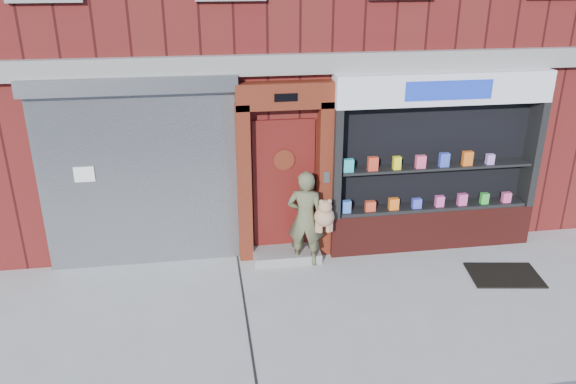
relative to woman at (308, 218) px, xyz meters
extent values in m
plane|color=#9E9E99|center=(0.44, -1.50, -0.81)|extent=(80.00, 80.00, 0.00)
cube|color=gray|center=(0.44, 0.42, 2.34)|extent=(12.00, 0.16, 0.30)
cube|color=gray|center=(-2.56, 0.44, 0.59)|extent=(3.00, 0.10, 2.80)
cube|color=slate|center=(-2.56, 0.38, 2.11)|extent=(3.10, 0.30, 0.24)
cube|color=white|center=(-3.36, 0.38, 0.79)|extent=(0.30, 0.01, 0.24)
cube|color=#541B0E|center=(-0.96, 0.36, 0.49)|extent=(0.22, 0.28, 2.60)
cube|color=#541B0E|center=(0.34, 0.36, 0.49)|extent=(0.22, 0.28, 2.60)
cube|color=#541B0E|center=(-0.31, 0.36, 1.89)|extent=(1.50, 0.28, 0.40)
cube|color=black|center=(-0.31, 0.21, 1.89)|extent=(0.35, 0.01, 0.12)
cube|color=#56120F|center=(-0.31, 0.47, 0.39)|extent=(1.00, 0.06, 2.20)
cylinder|color=black|center=(-0.31, 0.43, 0.84)|extent=(0.28, 0.02, 0.28)
cylinder|color=#541B0E|center=(-0.31, 0.42, 0.84)|extent=(0.34, 0.02, 0.34)
cube|color=gray|center=(-0.31, 0.20, -0.73)|extent=(1.10, 0.55, 0.15)
cube|color=slate|center=(0.34, 0.21, 0.59)|extent=(0.10, 0.02, 0.18)
cube|color=#541813|center=(2.19, 0.30, -0.46)|extent=(3.50, 0.40, 0.70)
cube|color=black|center=(0.50, 0.30, 0.79)|extent=(0.12, 0.40, 1.80)
cube|color=black|center=(3.88, 0.30, 0.79)|extent=(0.12, 0.40, 1.80)
cube|color=black|center=(2.19, 0.49, 0.79)|extent=(3.30, 0.03, 1.80)
cube|color=black|center=(2.19, 0.30, -0.08)|extent=(3.20, 0.36, 0.06)
cube|color=black|center=(2.19, 0.30, 0.64)|extent=(3.20, 0.36, 0.04)
cube|color=white|center=(2.19, 0.30, 1.94)|extent=(3.50, 0.40, 0.50)
cube|color=#1A36C4|center=(2.19, 0.10, 1.94)|extent=(1.40, 0.01, 0.30)
cube|color=#4175DD|center=(0.69, 0.22, 0.06)|extent=(0.14, 0.09, 0.21)
cube|color=#DE4327|center=(1.09, 0.22, 0.04)|extent=(0.17, 0.09, 0.17)
cube|color=orange|center=(1.49, 0.22, 0.05)|extent=(0.16, 0.09, 0.20)
cube|color=#414DDE|center=(1.89, 0.22, 0.04)|extent=(0.15, 0.09, 0.17)
cube|color=#E94D9D|center=(2.29, 0.22, 0.05)|extent=(0.14, 0.09, 0.19)
cube|color=#DE4A92|center=(2.69, 0.22, 0.05)|extent=(0.15, 0.09, 0.20)
cube|color=green|center=(3.09, 0.22, 0.05)|extent=(0.13, 0.09, 0.19)
cube|color=#E74D85|center=(3.49, 0.22, 0.04)|extent=(0.14, 0.09, 0.17)
cube|color=#27BBC7|center=(0.69, 0.22, 0.77)|extent=(0.16, 0.09, 0.21)
cube|color=red|center=(1.09, 0.22, 0.78)|extent=(0.16, 0.09, 0.23)
cube|color=yellow|center=(1.49, 0.22, 0.77)|extent=(0.12, 0.09, 0.21)
cube|color=#F7527B|center=(1.89, 0.22, 0.77)|extent=(0.16, 0.09, 0.21)
cube|color=blue|center=(2.29, 0.22, 0.78)|extent=(0.16, 0.09, 0.23)
cube|color=orange|center=(2.69, 0.22, 0.78)|extent=(0.16, 0.09, 0.24)
cube|color=#BA7FE5|center=(3.09, 0.22, 0.75)|extent=(0.13, 0.09, 0.17)
imported|color=brown|center=(-0.03, 0.01, -0.01)|extent=(0.67, 0.54, 1.59)
sphere|color=#A57452|center=(0.25, -0.10, 0.05)|extent=(0.32, 0.32, 0.32)
sphere|color=#A57452|center=(0.25, -0.15, 0.24)|extent=(0.21, 0.21, 0.21)
sphere|color=#A57452|center=(0.18, -0.15, 0.33)|extent=(0.07, 0.07, 0.07)
sphere|color=#A57452|center=(0.31, -0.15, 0.33)|extent=(0.07, 0.07, 0.07)
cylinder|color=#A57452|center=(0.14, -0.10, -0.11)|extent=(0.07, 0.07, 0.19)
cylinder|color=#A57452|center=(0.35, -0.10, -0.11)|extent=(0.07, 0.07, 0.19)
cylinder|color=#A57452|center=(0.18, -0.12, -0.11)|extent=(0.07, 0.07, 0.19)
cylinder|color=#A57452|center=(0.31, -0.12, -0.11)|extent=(0.07, 0.07, 0.19)
cube|color=black|center=(2.98, -0.88, -0.79)|extent=(1.18, 0.91, 0.03)
camera|label=1|loc=(-1.55, -7.91, 3.73)|focal=35.00mm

